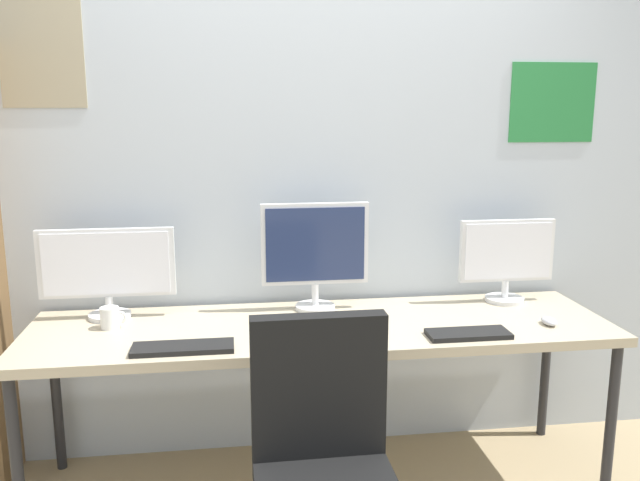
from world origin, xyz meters
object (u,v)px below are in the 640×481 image
at_px(monitor_left, 107,269).
at_px(keyboard_right, 468,334).
at_px(computer_mouse, 549,321).
at_px(monitor_center, 315,251).
at_px(desk, 322,335).
at_px(monitor_right, 507,257).
at_px(keyboard_left, 183,348).
at_px(coffee_mug, 110,318).

bearing_deg(monitor_left, keyboard_right, -16.85).
height_order(monitor_left, computer_mouse, monitor_left).
bearing_deg(monitor_left, monitor_center, -0.00).
relative_size(desk, monitor_right, 5.45).
bearing_deg(computer_mouse, keyboard_left, -176.62).
relative_size(monitor_left, keyboard_left, 1.50).
relative_size(desk, keyboard_right, 7.43).
height_order(keyboard_right, coffee_mug, coffee_mug).
bearing_deg(monitor_center, keyboard_left, -141.70).
height_order(monitor_center, computer_mouse, monitor_center).
bearing_deg(monitor_right, coffee_mug, -175.31).
bearing_deg(computer_mouse, keyboard_right, -167.02).
relative_size(monitor_right, keyboard_right, 1.36).
height_order(keyboard_left, keyboard_right, same).
xyz_separation_m(monitor_left, monitor_right, (1.80, -0.00, -0.01)).
bearing_deg(keyboard_right, coffee_mug, 168.29).
distance_m(monitor_center, keyboard_right, 0.76).
distance_m(monitor_right, keyboard_left, 1.54).
bearing_deg(desk, computer_mouse, -8.47).
relative_size(monitor_left, coffee_mug, 5.40).
xyz_separation_m(keyboard_left, computer_mouse, (1.51, 0.09, 0.01)).
distance_m(keyboard_left, computer_mouse, 1.51).
bearing_deg(computer_mouse, monitor_left, 169.17).
height_order(desk, coffee_mug, coffee_mug).
distance_m(monitor_center, coffee_mug, 0.91).
bearing_deg(keyboard_right, keyboard_left, 180.00).
height_order(monitor_center, keyboard_right, monitor_center).
height_order(monitor_right, coffee_mug, monitor_right).
bearing_deg(desk, monitor_right, 13.27).
bearing_deg(keyboard_right, monitor_right, 52.45).
height_order(monitor_center, monitor_right, monitor_center).
distance_m(monitor_center, computer_mouse, 1.04).
bearing_deg(keyboard_left, coffee_mug, 136.45).
relative_size(keyboard_right, coffee_mug, 3.11).
bearing_deg(keyboard_right, monitor_center, 141.70).
bearing_deg(computer_mouse, coffee_mug, 173.48).
relative_size(desk, coffee_mug, 23.08).
xyz_separation_m(desk, keyboard_left, (-0.56, -0.23, 0.06)).
distance_m(monitor_center, monitor_right, 0.90).
bearing_deg(monitor_right, desk, -166.73).
xyz_separation_m(monitor_center, computer_mouse, (0.95, -0.35, -0.25)).
xyz_separation_m(desk, coffee_mug, (-0.87, 0.07, 0.09)).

